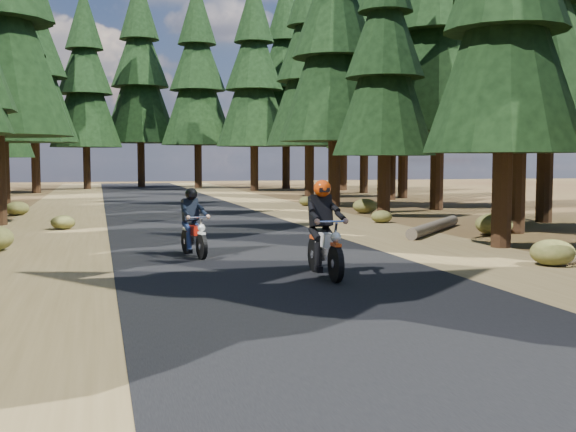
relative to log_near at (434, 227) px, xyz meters
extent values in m
plane|color=#462D19|center=(-6.18, -8.25, -0.16)|extent=(120.00, 120.00, 0.00)
cube|color=black|center=(-6.18, -3.25, -0.15)|extent=(6.00, 100.00, 0.01)
cube|color=brown|center=(-10.78, -3.25, -0.16)|extent=(3.20, 100.00, 0.01)
cube|color=brown|center=(-1.58, -3.25, -0.16)|extent=(3.20, 100.00, 0.01)
cylinder|color=black|center=(-0.12, -3.77, 2.10)|extent=(0.48, 0.48, 4.52)
cone|color=black|center=(-0.12, -3.77, 4.92)|extent=(3.84, 3.84, 5.65)
cylinder|color=black|center=(2.11, -0.86, 2.76)|extent=(0.53, 0.53, 5.84)
cylinder|color=black|center=(5.04, 2.09, 3.06)|extent=(0.56, 0.56, 6.43)
cone|color=black|center=(5.04, 2.09, 7.08)|extent=(5.47, 5.47, 8.04)
cylinder|color=black|center=(0.80, 5.82, 2.09)|extent=(0.48, 0.48, 4.51)
cone|color=black|center=(0.80, 5.82, 4.91)|extent=(3.83, 3.83, 5.64)
cone|color=black|center=(0.80, 5.82, 6.94)|extent=(2.93, 2.93, 4.06)
cylinder|color=black|center=(4.30, 8.55, 3.08)|extent=(0.56, 0.56, 6.47)
cone|color=black|center=(4.30, 8.55, 7.12)|extent=(5.50, 5.50, 8.09)
cylinder|color=black|center=(-13.17, 12.50, 2.66)|extent=(0.53, 0.53, 5.64)
cylinder|color=black|center=(0.75, 11.48, 2.75)|extent=(0.53, 0.53, 5.83)
cone|color=black|center=(0.75, 11.48, 6.40)|extent=(4.95, 4.95, 7.29)
cylinder|color=black|center=(5.35, 15.90, 2.15)|extent=(0.48, 0.48, 4.61)
cone|color=black|center=(5.35, 15.90, 5.03)|extent=(3.92, 3.92, 5.77)
cone|color=black|center=(5.35, 15.90, 7.11)|extent=(3.00, 3.00, 4.15)
cone|color=black|center=(5.35, 15.90, 9.18)|extent=(2.08, 2.08, 3.46)
cylinder|color=black|center=(2.17, 20.16, 2.72)|extent=(0.53, 0.53, 5.76)
cone|color=black|center=(2.17, 20.16, 6.32)|extent=(4.90, 4.90, 7.21)
cone|color=black|center=(2.17, 20.16, 8.92)|extent=(3.75, 3.75, 5.19)
cylinder|color=black|center=(6.85, 23.84, 2.67)|extent=(0.53, 0.53, 5.66)
cone|color=black|center=(6.85, 23.84, 6.21)|extent=(4.81, 4.81, 7.07)
cone|color=black|center=(6.85, 23.84, 8.75)|extent=(3.68, 3.68, 5.09)
cone|color=black|center=(6.85, 23.84, 11.30)|extent=(2.55, 2.55, 4.24)
cylinder|color=black|center=(6.82, 17.75, 2.84)|extent=(0.54, 0.54, 6.00)
cone|color=black|center=(6.82, 17.75, 6.59)|extent=(5.10, 5.10, 7.50)
cone|color=black|center=(6.82, 17.75, 9.29)|extent=(3.90, 3.90, 5.40)
cylinder|color=black|center=(8.82, 9.75, 2.64)|extent=(0.52, 0.52, 5.60)
cone|color=black|center=(8.82, 9.75, 6.14)|extent=(4.76, 4.76, 7.00)
cone|color=black|center=(8.82, 9.75, 8.66)|extent=(3.64, 3.64, 5.04)
cylinder|color=black|center=(-13.18, 28.75, 3.04)|extent=(0.56, 0.56, 6.40)
cone|color=black|center=(-13.18, 28.75, 7.04)|extent=(5.44, 5.44, 8.00)
cone|color=black|center=(-13.18, 28.75, 9.92)|extent=(4.16, 4.16, 5.76)
cylinder|color=black|center=(0.82, 28.75, 2.84)|extent=(0.54, 0.54, 6.00)
cone|color=black|center=(0.82, 28.75, 6.59)|extent=(5.10, 5.10, 7.50)
cone|color=black|center=(0.82, 28.75, 9.29)|extent=(3.90, 3.90, 5.40)
cone|color=black|center=(0.82, 28.75, 11.99)|extent=(2.70, 2.70, 4.50)
cylinder|color=black|center=(3.82, 31.75, 3.04)|extent=(0.56, 0.56, 6.40)
cone|color=black|center=(3.82, 31.75, 7.04)|extent=(5.44, 5.44, 8.00)
cone|color=black|center=(3.82, 31.75, 9.92)|extent=(4.16, 4.16, 5.76)
cone|color=black|center=(3.82, 31.75, 12.80)|extent=(2.88, 2.88, 4.80)
cylinder|color=black|center=(-10.18, 34.75, 2.84)|extent=(0.54, 0.54, 6.00)
cone|color=black|center=(-10.18, 34.75, 6.59)|extent=(5.10, 5.10, 7.50)
cone|color=black|center=(-10.18, 34.75, 9.29)|extent=(3.90, 3.90, 5.40)
cone|color=black|center=(-10.18, 34.75, 11.99)|extent=(2.70, 2.70, 4.50)
cylinder|color=black|center=(-2.18, 34.75, 3.04)|extent=(0.56, 0.56, 6.40)
cone|color=black|center=(-2.18, 34.75, 7.04)|extent=(5.44, 5.44, 8.00)
cone|color=black|center=(-2.18, 34.75, 9.92)|extent=(4.16, 4.16, 5.76)
cone|color=black|center=(-2.18, 34.75, 12.80)|extent=(2.88, 2.88, 4.80)
cylinder|color=black|center=(-6.18, 37.75, 3.24)|extent=(0.57, 0.57, 6.80)
cone|color=black|center=(-6.18, 37.75, 7.49)|extent=(5.78, 5.78, 8.50)
cone|color=black|center=(-6.18, 37.75, 10.55)|extent=(4.42, 4.42, 6.12)
cone|color=black|center=(-6.18, 37.75, 13.61)|extent=(3.06, 3.06, 5.10)
cylinder|color=black|center=(6.82, 27.75, 2.84)|extent=(0.54, 0.54, 6.00)
cone|color=black|center=(6.82, 27.75, 6.59)|extent=(5.10, 5.10, 7.50)
cone|color=black|center=(6.82, 27.75, 9.29)|extent=(3.90, 3.90, 5.40)
cone|color=black|center=(6.82, 27.75, 11.99)|extent=(2.70, 2.70, 4.50)
cylinder|color=#4C4233|center=(0.00, 0.00, 0.00)|extent=(3.40, 3.97, 0.32)
ellipsoid|color=#474C1E|center=(-0.25, 12.35, 0.06)|extent=(0.73, 0.73, 0.44)
ellipsoid|color=#474C1E|center=(0.67, 7.38, 0.13)|extent=(0.96, 0.96, 0.58)
ellipsoid|color=#474C1E|center=(-12.39, 9.70, 0.10)|extent=(0.88, 0.88, 0.53)
ellipsoid|color=#474C1E|center=(1.20, -1.23, 0.15)|extent=(1.03, 1.03, 0.62)
ellipsoid|color=#474C1E|center=(-0.32, 3.24, 0.05)|extent=(0.70, 0.70, 0.42)
ellipsoid|color=#474C1E|center=(-10.47, 3.56, 0.06)|extent=(0.72, 0.72, 0.43)
ellipsoid|color=#474C1E|center=(-0.75, -6.70, 0.10)|extent=(0.87, 0.87, 0.52)
cube|color=black|center=(-5.53, -6.90, 1.01)|extent=(0.39, 0.24, 0.56)
sphere|color=#C93808|center=(-5.53, -6.90, 1.42)|extent=(0.31, 0.31, 0.31)
cube|color=black|center=(-7.44, -3.59, 0.85)|extent=(0.36, 0.26, 0.48)
sphere|color=black|center=(-7.44, -3.59, 1.19)|extent=(0.31, 0.31, 0.27)
camera|label=1|loc=(-9.42, -19.05, 1.93)|focal=45.00mm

